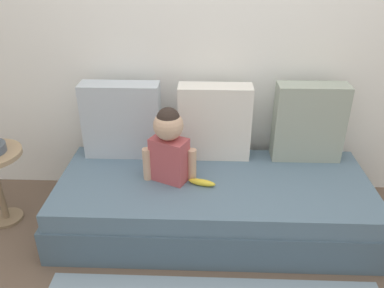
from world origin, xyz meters
name	(u,v)px	position (x,y,z in m)	size (l,w,h in m)	color
ground_plane	(213,225)	(0.00, 0.00, 0.00)	(12.00, 12.00, 0.00)	brown
back_wall	(217,12)	(0.00, 0.54, 1.28)	(5.20, 0.10, 2.55)	white
couch	(213,203)	(0.00, 0.00, 0.18)	(2.00, 0.83, 0.36)	#495F70
throw_pillow_left	(122,120)	(-0.62, 0.31, 0.61)	(0.52, 0.16, 0.51)	#B2BCC6
throw_pillow_center	(215,122)	(0.00, 0.31, 0.61)	(0.48, 0.16, 0.51)	silver
throw_pillow_right	(309,122)	(0.62, 0.31, 0.62)	(0.45, 0.16, 0.52)	#99A393
toddler	(169,143)	(-0.28, 0.00, 0.61)	(0.33, 0.21, 0.48)	#B24C51
banana	(202,182)	(-0.08, -0.06, 0.38)	(0.17, 0.04, 0.04)	yellow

